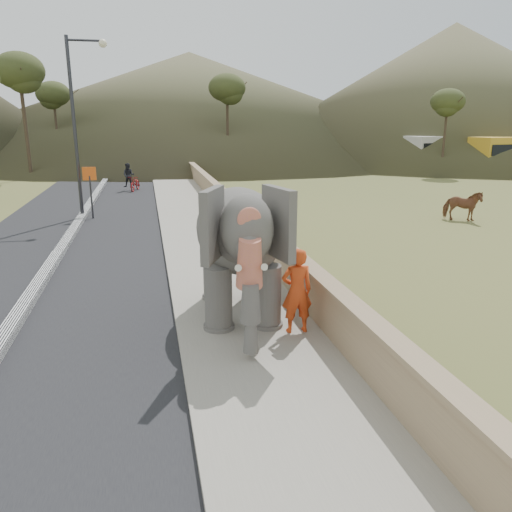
{
  "coord_description": "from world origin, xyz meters",
  "views": [
    {
      "loc": [
        -1.95,
        -7.2,
        4.44
      ],
      "look_at": [
        0.2,
        2.64,
        1.7
      ],
      "focal_mm": 35.0,
      "sensor_mm": 36.0,
      "label": 1
    }
  ],
  "objects_px": {
    "lamppost": "(80,111)",
    "motorcyclist": "(133,180)",
    "cow": "(462,206)",
    "elephant_and_man": "(240,249)"
  },
  "relations": [
    {
      "from": "cow",
      "to": "motorcyclist",
      "type": "relative_size",
      "value": 0.85
    },
    {
      "from": "motorcyclist",
      "to": "lamppost",
      "type": "bearing_deg",
      "value": -101.53
    },
    {
      "from": "lamppost",
      "to": "elephant_and_man",
      "type": "distance_m",
      "value": 14.82
    },
    {
      "from": "cow",
      "to": "motorcyclist",
      "type": "bearing_deg",
      "value": 83.5
    },
    {
      "from": "elephant_and_man",
      "to": "motorcyclist",
      "type": "height_order",
      "value": "elephant_and_man"
    },
    {
      "from": "lamppost",
      "to": "cow",
      "type": "distance_m",
      "value": 17.77
    },
    {
      "from": "elephant_and_man",
      "to": "motorcyclist",
      "type": "xyz_separation_m",
      "value": [
        -2.86,
        22.74,
        -0.97
      ]
    },
    {
      "from": "cow",
      "to": "motorcyclist",
      "type": "height_order",
      "value": "motorcyclist"
    },
    {
      "from": "lamppost",
      "to": "elephant_and_man",
      "type": "relative_size",
      "value": 1.84
    },
    {
      "from": "lamppost",
      "to": "motorcyclist",
      "type": "bearing_deg",
      "value": 78.47
    }
  ]
}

